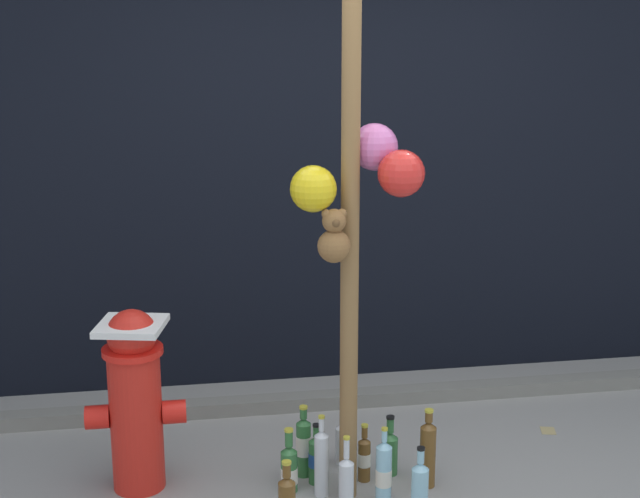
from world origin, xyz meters
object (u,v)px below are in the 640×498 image
Objects in this scene: bottle_1 at (384,472)px; bottle_4 at (343,441)px; memorial_post at (356,122)px; bottle_9 at (390,451)px; fire_hydrant at (135,396)px; bottle_0 at (322,461)px; bottle_2 at (289,468)px; bottle_11 at (304,445)px; bottle_5 at (428,452)px; bottle_10 at (346,481)px; bottle_7 at (316,459)px; bottle_3 at (420,487)px; bottle_8 at (364,457)px.

bottle_1 is 0.41m from bottle_4.
bottle_9 is (0.22, 0.18, -1.62)m from memorial_post.
fire_hydrant is 2.20× the size of bottle_0.
bottle_4 is (0.30, 0.23, 0.00)m from bottle_2.
bottle_2 is at bearing -122.94° from bottle_11.
bottle_5 is (0.65, -0.06, 0.06)m from bottle_2.
bottle_4 is at bearing 3.90° from fire_hydrant.
memorial_post reaches higher than bottle_10.
bottle_7 is (-0.28, 0.22, -0.02)m from bottle_1.
bottle_10 is at bearing -57.53° from bottle_0.
bottle_4 is (-0.25, 0.53, -0.02)m from bottle_3.
fire_hydrant is 1.25m from bottle_9.
bottle_10 is 0.98× the size of bottle_11.
bottle_10 is at bearing 161.96° from bottle_3.
bottle_4 is 0.78× the size of bottle_5.
bottle_0 is at bearing -86.63° from bottle_7.
memorial_post is 1.58m from bottle_0.
memorial_post reaches higher than bottle_4.
bottle_7 and bottle_9 have the same top height.
bottle_10 is (0.10, -0.26, 0.01)m from bottle_7.
bottle_3 is (0.55, -0.30, 0.02)m from bottle_2.
memorial_post is at bearing 149.76° from bottle_1.
bottle_3 is (1.25, -0.46, -0.33)m from fire_hydrant.
bottle_0 reaches higher than bottle_2.
bottle_4 is 1.00× the size of bottle_7.
memorial_post is 9.19× the size of bottle_2.
bottle_11 is at bearing 161.13° from bottle_8.
bottle_1 reaches higher than bottle_8.
fire_hydrant is at bearing -176.10° from bottle_4.
fire_hydrant reaches higher than bottle_5.
bottle_7 is 0.85× the size of bottle_10.
bottle_8 is at bearing 24.28° from bottle_0.
bottle_0 is at bearing -179.78° from bottle_5.
bottle_7 is (-0.16, -0.17, 0.01)m from bottle_4.
bottle_0 is at bearing -155.72° from bottle_8.
bottle_3 is at bearing -43.79° from bottle_11.
bottle_4 is 0.46m from bottle_5.
bottle_3 is 0.91× the size of bottle_11.
bottle_1 is 0.19m from bottle_3.
bottle_3 is 0.64m from bottle_11.
bottle_0 is 0.33m from bottle_4.
bottle_0 is 1.32× the size of bottle_4.
bottle_5 reaches higher than bottle_4.
bottle_9 is at bearing 96.51° from bottle_3.
bottle_2 reaches higher than bottle_8.
bottle_0 reaches higher than bottle_11.
bottle_4 and bottle_9 have the same top height.
bottle_4 is at bearing 144.91° from bottle_9.
bottle_8 is (1.07, -0.12, -0.34)m from fire_hydrant.
bottle_2 is 1.04× the size of bottle_7.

